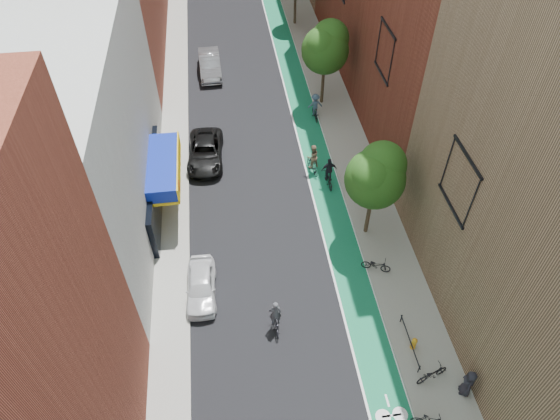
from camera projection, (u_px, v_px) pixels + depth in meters
name	position (u px, v px, depth m)	size (l,w,h in m)	color
ground	(301.00, 406.00, 22.89)	(160.00, 160.00, 0.00)	black
bike_lane	(298.00, 91.00, 41.24)	(2.00, 68.00, 0.01)	#126741
sidewalk_left	(176.00, 99.00, 40.26)	(2.00, 68.00, 0.15)	gray
sidewalk_right	(327.00, 88.00, 41.42)	(3.00, 68.00, 0.15)	gray
building_left_white	(64.00, 135.00, 27.25)	(8.00, 20.00, 12.00)	silver
tree_near	(376.00, 175.00, 27.01)	(3.40, 3.36, 6.42)	#332619
tree_mid	(326.00, 46.00, 36.52)	(3.55, 3.53, 6.74)	#332619
parked_car_white	(201.00, 286.00, 26.76)	(1.58, 3.92, 1.34)	silver
parked_car_black	(205.00, 152.00, 34.60)	(2.35, 5.10, 1.42)	black
parked_car_silver	(210.00, 64.00, 42.65)	(1.75, 5.02, 1.65)	gray
cyclist_lead	(275.00, 319.00, 25.26)	(0.64, 1.65, 2.08)	black
cyclist_lane_near	(312.00, 161.00, 33.63)	(1.00, 1.74, 2.12)	black
cyclist_lane_mid	(329.00, 175.00, 32.77)	(1.04, 1.75, 2.11)	black
cyclist_lane_far	(315.00, 108.00, 37.95)	(1.14, 1.70, 2.07)	black
parked_bike_near	(432.00, 374.00, 23.35)	(0.59, 1.68, 0.88)	black
parked_bike_far	(376.00, 265.00, 27.85)	(0.58, 1.65, 0.87)	black
pedestrian	(468.00, 383.00, 22.60)	(0.84, 0.55, 1.71)	black
fire_hydrant	(414.00, 343.00, 24.48)	(0.28, 0.28, 0.79)	orange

